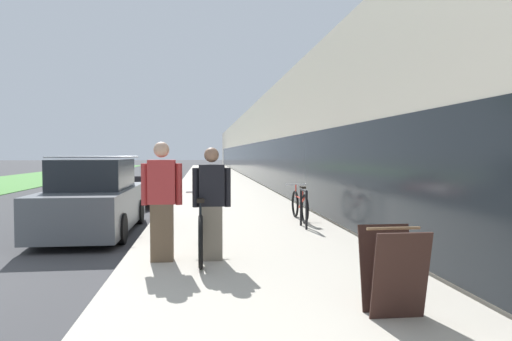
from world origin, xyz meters
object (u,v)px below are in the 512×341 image
parked_sedan_curbside (94,200)px  sandwich_board_sign (393,271)px  person_rider (212,204)px  vintage_roadster_curbside (135,193)px  tandem_bicycle (201,230)px  person_bystander (162,201)px  cruiser_bike_nearest (300,205)px  bike_rack_hoop (304,204)px

parked_sedan_curbside → sandwich_board_sign: bearing=-53.9°
person_rider → vintage_roadster_curbside: 9.01m
vintage_roadster_curbside → person_rider: bearing=-74.6°
person_rider → sandwich_board_sign: size_ratio=1.92×
tandem_bicycle → parked_sedan_curbside: size_ratio=0.59×
person_bystander → cruiser_bike_nearest: size_ratio=1.02×
tandem_bicycle → vintage_roadster_curbside: tandem_bicycle is taller
parked_sedan_curbside → person_rider: bearing=-52.3°
cruiser_bike_nearest → sandwich_board_sign: size_ratio=1.98×
tandem_bicycle → cruiser_bike_nearest: bearing=56.2°
sandwich_board_sign → vintage_roadster_curbside: sandwich_board_sign is taller
person_bystander → bike_rack_hoop: 4.00m
tandem_bicycle → person_rider: person_rider is taller
bike_rack_hoop → person_rider: bearing=-126.4°
person_bystander → person_rider: bearing=-1.1°
tandem_bicycle → person_rider: size_ratio=1.45×
person_rider → person_bystander: (-0.75, 0.01, 0.04)m
bike_rack_hoop → cruiser_bike_nearest: size_ratio=0.47×
bike_rack_hoop → sandwich_board_sign: 5.44m
sandwich_board_sign → parked_sedan_curbside: bearing=126.1°
cruiser_bike_nearest → parked_sedan_curbside: parked_sedan_curbside is taller
tandem_bicycle → parked_sedan_curbside: parked_sedan_curbside is taller
person_bystander → parked_sedan_curbside: (-1.73, 3.20, -0.29)m
tandem_bicycle → parked_sedan_curbside: 3.73m
sandwich_board_sign → cruiser_bike_nearest: bearing=86.1°
cruiser_bike_nearest → vintage_roadster_curbside: 6.65m
tandem_bicycle → vintage_roadster_curbside: 8.65m
sandwich_board_sign → vintage_roadster_curbside: (-4.16, 11.29, -0.15)m
sandwich_board_sign → tandem_bicycle: bearing=123.6°
person_rider → vintage_roadster_curbside: size_ratio=0.42×
vintage_roadster_curbside → bike_rack_hoop: bearing=-52.7°
person_rider → person_bystander: bearing=178.9°
cruiser_bike_nearest → tandem_bicycle: bearing=-123.8°
bike_rack_hoop → vintage_roadster_curbside: size_ratio=0.21×
person_rider → bike_rack_hoop: person_rider is taller
person_rider → sandwich_board_sign: (1.78, -2.62, -0.42)m
bike_rack_hoop → cruiser_bike_nearest: cruiser_bike_nearest is taller
person_rider → bike_rack_hoop: (2.08, 2.81, -0.35)m
parked_sedan_curbside → vintage_roadster_curbside: parked_sedan_curbside is taller
tandem_bicycle → vintage_roadster_curbside: (-2.22, 8.36, -0.11)m
sandwich_board_sign → parked_sedan_curbside: (-4.26, 5.84, 0.17)m
tandem_bicycle → bike_rack_hoop: tandem_bicycle is taller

